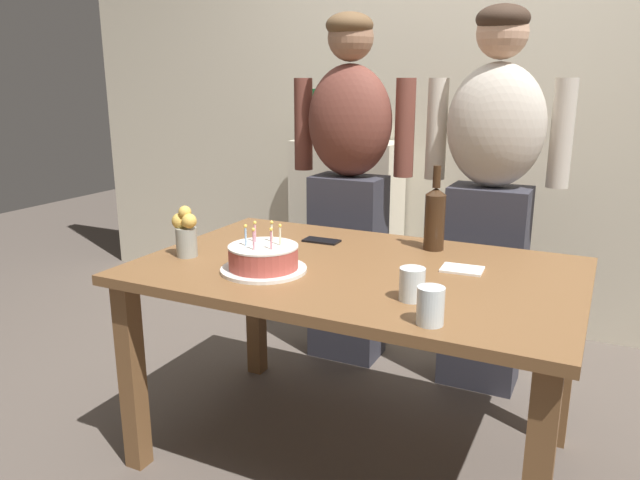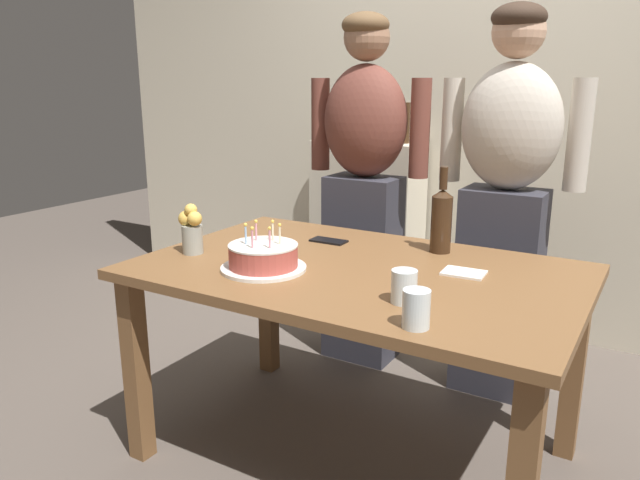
% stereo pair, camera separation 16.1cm
% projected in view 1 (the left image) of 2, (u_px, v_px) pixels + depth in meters
% --- Properties ---
extents(ground_plane, '(10.00, 10.00, 0.00)m').
position_uv_depth(ground_plane, '(353.00, 452.00, 2.28)').
color(ground_plane, '#564C44').
extents(back_wall, '(5.20, 0.10, 2.60)m').
position_uv_depth(back_wall, '(468.00, 92.00, 3.29)').
color(back_wall, beige).
rests_on(back_wall, ground_plane).
extents(dining_table, '(1.50, 0.96, 0.74)m').
position_uv_depth(dining_table, '(356.00, 292.00, 2.12)').
color(dining_table, brown).
rests_on(dining_table, ground_plane).
extents(birthday_cake, '(0.29, 0.29, 0.16)m').
position_uv_depth(birthday_cake, '(264.00, 259.00, 2.03)').
color(birthday_cake, white).
rests_on(birthday_cake, dining_table).
extents(water_glass_near, '(0.08, 0.08, 0.10)m').
position_uv_depth(water_glass_near, '(412.00, 284.00, 1.76)').
color(water_glass_near, silver).
rests_on(water_glass_near, dining_table).
extents(water_glass_far, '(0.07, 0.07, 0.10)m').
position_uv_depth(water_glass_far, '(430.00, 306.00, 1.58)').
color(water_glass_far, silver).
rests_on(water_glass_far, dining_table).
extents(wine_bottle, '(0.08, 0.08, 0.32)m').
position_uv_depth(wine_bottle, '(435.00, 217.00, 2.27)').
color(wine_bottle, '#382314').
rests_on(wine_bottle, dining_table).
extents(cell_phone, '(0.14, 0.07, 0.01)m').
position_uv_depth(cell_phone, '(322.00, 241.00, 2.41)').
color(cell_phone, black).
rests_on(cell_phone, dining_table).
extents(napkin_stack, '(0.14, 0.11, 0.01)m').
position_uv_depth(napkin_stack, '(462.00, 269.00, 2.04)').
color(napkin_stack, white).
rests_on(napkin_stack, dining_table).
extents(flower_vase, '(0.11, 0.08, 0.19)m').
position_uv_depth(flower_vase, '(186.00, 232.00, 2.19)').
color(flower_vase, '#999E93').
rests_on(flower_vase, dining_table).
extents(person_man_bearded, '(0.61, 0.27, 1.66)m').
position_uv_depth(person_man_bearded, '(349.00, 186.00, 2.89)').
color(person_man_bearded, '#33333D').
rests_on(person_man_bearded, ground_plane).
extents(person_woman_cardigan, '(0.61, 0.27, 1.66)m').
position_uv_depth(person_woman_cardigan, '(490.00, 197.00, 2.61)').
color(person_woman_cardigan, '#33333D').
rests_on(person_woman_cardigan, ground_plane).
extents(shelf_cabinet, '(0.62, 0.30, 1.32)m').
position_uv_depth(shelf_cabinet, '(346.00, 225.00, 3.56)').
color(shelf_cabinet, beige).
rests_on(shelf_cabinet, ground_plane).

